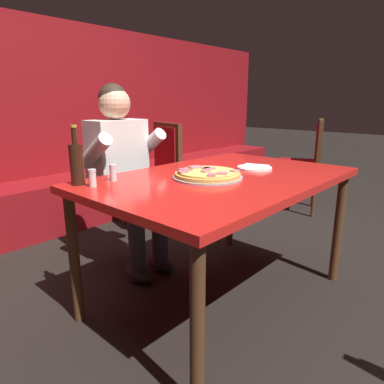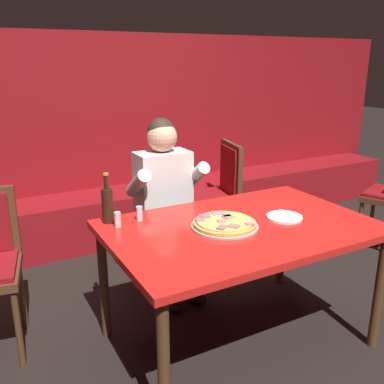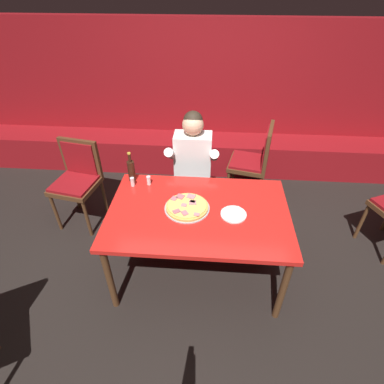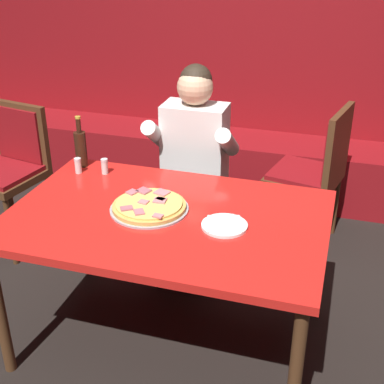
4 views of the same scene
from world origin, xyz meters
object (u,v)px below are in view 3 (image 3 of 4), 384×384
(diner_seated_blue_shirt, at_px, (192,168))
(dining_chair_far_right, at_px, (78,176))
(plate_white_paper, at_px, (234,214))
(pizza, at_px, (187,207))
(main_dining_table, at_px, (198,217))
(shaker_black_pepper, at_px, (133,182))
(dining_chair_near_left, at_px, (255,158))
(beer_bottle, at_px, (131,170))
(shaker_oregano, at_px, (149,181))

(diner_seated_blue_shirt, bearing_deg, dining_chair_far_right, -177.26)
(plate_white_paper, bearing_deg, pizza, 172.03)
(main_dining_table, height_order, plate_white_paper, plate_white_paper)
(shaker_black_pepper, xyz_separation_m, dining_chair_far_right, (-0.71, 0.37, -0.22))
(main_dining_table, bearing_deg, diner_seated_blue_shirt, 98.27)
(diner_seated_blue_shirt, bearing_deg, dining_chair_near_left, 34.26)
(plate_white_paper, bearing_deg, beer_bottle, 155.25)
(beer_bottle, distance_m, shaker_oregano, 0.19)
(pizza, height_order, dining_chair_near_left, dining_chair_near_left)
(main_dining_table, xyz_separation_m, dining_chair_far_right, (-1.33, 0.68, -0.11))
(main_dining_table, bearing_deg, shaker_oregano, 144.58)
(shaker_black_pepper, bearing_deg, main_dining_table, -26.27)
(main_dining_table, distance_m, dining_chair_near_left, 1.37)
(dining_chair_near_left, bearing_deg, shaker_black_pepper, -143.34)
(main_dining_table, xyz_separation_m, shaker_black_pepper, (-0.62, 0.31, 0.11))
(beer_bottle, distance_m, shaker_black_pepper, 0.12)
(shaker_oregano, xyz_separation_m, dining_chair_near_left, (1.08, 0.88, -0.24))
(dining_chair_far_right, distance_m, dining_chair_near_left, 2.01)
(plate_white_paper, xyz_separation_m, shaker_oregano, (-0.76, 0.37, 0.03))
(main_dining_table, distance_m, shaker_black_pepper, 0.70)
(beer_bottle, xyz_separation_m, shaker_oregano, (0.17, -0.06, -0.07))
(dining_chair_far_right, relative_size, dining_chair_near_left, 0.98)
(plate_white_paper, bearing_deg, dining_chair_far_right, 156.42)
(pizza, relative_size, shaker_oregano, 4.39)
(beer_bottle, bearing_deg, shaker_black_pepper, -75.00)
(plate_white_paper, height_order, shaker_black_pepper, shaker_black_pepper)
(plate_white_paper, distance_m, shaker_oregano, 0.85)
(main_dining_table, xyz_separation_m, plate_white_paper, (0.29, -0.03, 0.08))
(pizza, distance_m, plate_white_paper, 0.39)
(diner_seated_blue_shirt, bearing_deg, pizza, -89.21)
(beer_bottle, height_order, dining_chair_far_right, beer_bottle)
(plate_white_paper, relative_size, dining_chair_near_left, 0.22)
(pizza, distance_m, dining_chair_far_right, 1.41)
(main_dining_table, relative_size, shaker_black_pepper, 17.41)
(main_dining_table, xyz_separation_m, diner_seated_blue_shirt, (-0.11, 0.73, 0.02))
(shaker_oregano, xyz_separation_m, dining_chair_far_right, (-0.86, 0.34, -0.22))
(dining_chair_far_right, bearing_deg, main_dining_table, -26.88)
(beer_bottle, xyz_separation_m, diner_seated_blue_shirt, (0.54, 0.34, -0.16))
(pizza, relative_size, plate_white_paper, 1.80)
(plate_white_paper, relative_size, shaker_oregano, 2.44)
(diner_seated_blue_shirt, xyz_separation_m, dining_chair_near_left, (0.71, 0.48, -0.14))
(diner_seated_blue_shirt, bearing_deg, main_dining_table, -81.73)
(shaker_oregano, distance_m, diner_seated_blue_shirt, 0.55)
(diner_seated_blue_shirt, relative_size, dining_chair_near_left, 1.32)
(beer_bottle, xyz_separation_m, dining_chair_far_right, (-0.69, 0.28, -0.29))
(plate_white_paper, bearing_deg, shaker_oregano, 154.10)
(plate_white_paper, relative_size, shaker_black_pepper, 2.44)
(main_dining_table, height_order, diner_seated_blue_shirt, diner_seated_blue_shirt)
(dining_chair_far_right, height_order, dining_chair_near_left, dining_chair_near_left)
(plate_white_paper, bearing_deg, diner_seated_blue_shirt, 117.19)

